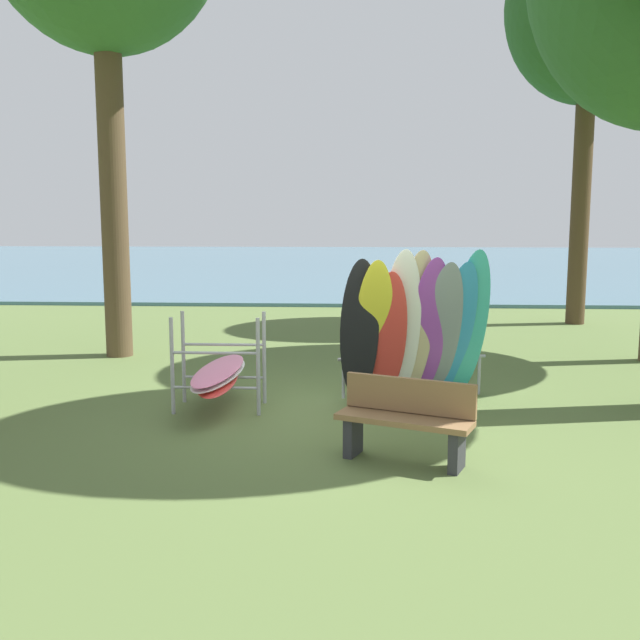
# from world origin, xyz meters

# --- Properties ---
(ground_plane) EXTENTS (80.00, 80.00, 0.00)m
(ground_plane) POSITION_xyz_m (0.00, 0.00, 0.00)
(ground_plane) COLOR #566B38
(lake_water) EXTENTS (80.00, 36.00, 0.10)m
(lake_water) POSITION_xyz_m (0.00, 28.83, 0.05)
(lake_water) COLOR #477084
(lake_water) RESTS_ON ground
(tree_far_left_back) EXTENTS (3.73, 3.73, 9.27)m
(tree_far_left_back) POSITION_xyz_m (5.31, 8.09, 7.05)
(tree_far_left_back) COLOR #4C3823
(tree_far_left_back) RESTS_ON ground
(leaning_board_pile) EXTENTS (2.11, 1.25, 2.10)m
(leaning_board_pile) POSITION_xyz_m (0.99, 0.61, 0.99)
(leaning_board_pile) COLOR black
(leaning_board_pile) RESTS_ON ground
(board_storage_rack) EXTENTS (1.15, 2.13, 1.25)m
(board_storage_rack) POSITION_xyz_m (-1.60, 0.14, 0.47)
(board_storage_rack) COLOR #9EA0A5
(board_storage_rack) RESTS_ON ground
(park_bench) EXTENTS (1.45, 0.92, 0.85)m
(park_bench) POSITION_xyz_m (0.72, -1.81, 0.45)
(park_bench) COLOR #2D2D33
(park_bench) RESTS_ON ground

